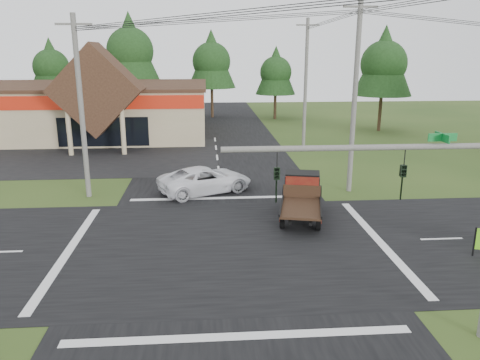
{
  "coord_description": "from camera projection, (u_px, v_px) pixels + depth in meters",
  "views": [
    {
      "loc": [
        -0.88,
        -19.53,
        8.52
      ],
      "look_at": [
        0.79,
        3.13,
        2.2
      ],
      "focal_mm": 35.0,
      "sensor_mm": 36.0,
      "label": 1
    }
  ],
  "objects": [
    {
      "name": "ground",
      "position": [
        228.0,
        246.0,
        21.11
      ],
      "size": [
        120.0,
        120.0,
        0.0
      ],
      "primitive_type": "plane",
      "color": "#2A4317",
      "rests_on": "ground"
    },
    {
      "name": "road_ns",
      "position": [
        228.0,
        245.0,
        21.11
      ],
      "size": [
        12.0,
        120.0,
        0.02
      ],
      "primitive_type": "cube",
      "color": "black",
      "rests_on": "ground"
    },
    {
      "name": "road_ew",
      "position": [
        228.0,
        245.0,
        21.11
      ],
      "size": [
        120.0,
        12.0,
        0.02
      ],
      "primitive_type": "cube",
      "color": "black",
      "rests_on": "ground"
    },
    {
      "name": "parking_apron",
      "position": [
        46.0,
        158.0,
        38.37
      ],
      "size": [
        28.0,
        14.0,
        0.02
      ],
      "primitive_type": "cube",
      "color": "black",
      "rests_on": "ground"
    },
    {
      "name": "cvs_building",
      "position": [
        60.0,
        109.0,
        47.66
      ],
      "size": [
        30.4,
        18.2,
        9.19
      ],
      "color": "tan",
      "rests_on": "ground"
    },
    {
      "name": "traffic_signal_mast",
      "position": [
        446.0,
        201.0,
        13.13
      ],
      "size": [
        8.12,
        0.24,
        7.0
      ],
      "color": "#595651",
      "rests_on": "ground"
    },
    {
      "name": "utility_pole_nw",
      "position": [
        81.0,
        107.0,
        26.79
      ],
      "size": [
        2.0,
        0.3,
        10.5
      ],
      "color": "#595651",
      "rests_on": "ground"
    },
    {
      "name": "utility_pole_ne",
      "position": [
        355.0,
        96.0,
        27.78
      ],
      "size": [
        2.0,
        0.3,
        11.5
      ],
      "color": "#595651",
      "rests_on": "ground"
    },
    {
      "name": "utility_pole_n",
      "position": [
        306.0,
        83.0,
        41.28
      ],
      "size": [
        2.0,
        0.3,
        11.2
      ],
      "color": "#595651",
      "rests_on": "ground"
    },
    {
      "name": "tree_row_b",
      "position": [
        51.0,
        65.0,
        58.25
      ],
      "size": [
        5.6,
        5.6,
        10.1
      ],
      "color": "#332316",
      "rests_on": "ground"
    },
    {
      "name": "tree_row_c",
      "position": [
        130.0,
        48.0,
        57.46
      ],
      "size": [
        7.28,
        7.28,
        13.13
      ],
      "color": "#332316",
      "rests_on": "ground"
    },
    {
      "name": "tree_row_d",
      "position": [
        211.0,
        59.0,
        59.49
      ],
      "size": [
        6.16,
        6.16,
        11.11
      ],
      "color": "#332316",
      "rests_on": "ground"
    },
    {
      "name": "tree_row_e",
      "position": [
        276.0,
        71.0,
        58.49
      ],
      "size": [
        5.04,
        5.04,
        9.09
      ],
      "color": "#332316",
      "rests_on": "ground"
    },
    {
      "name": "tree_side_ne",
      "position": [
        384.0,
        61.0,
        49.23
      ],
      "size": [
        6.16,
        6.16,
        11.11
      ],
      "color": "#332316",
      "rests_on": "ground"
    },
    {
      "name": "antique_flatbed_truck",
      "position": [
        302.0,
        198.0,
        24.3
      ],
      "size": [
        3.17,
        5.69,
        2.25
      ],
      "primitive_type": null,
      "rotation": [
        0.0,
        0.0,
        -0.22
      ],
      "color": "#5A0D0C",
      "rests_on": "ground"
    },
    {
      "name": "white_pickup",
      "position": [
        205.0,
        180.0,
        28.84
      ],
      "size": [
        6.37,
        4.84,
        1.61
      ],
      "primitive_type": "imported",
      "rotation": [
        0.0,
        0.0,
        2.0
      ],
      "color": "white",
      "rests_on": "ground"
    }
  ]
}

